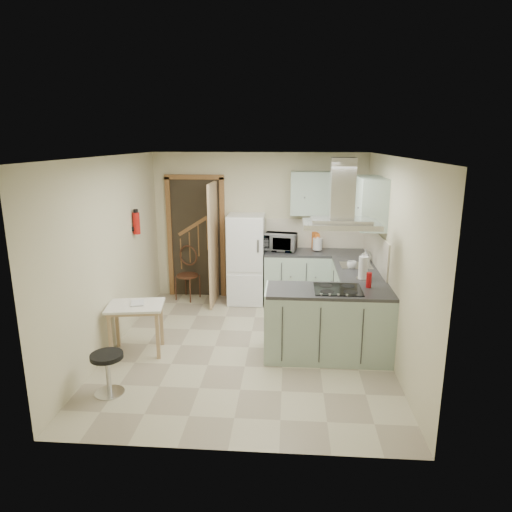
# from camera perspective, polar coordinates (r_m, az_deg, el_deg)

# --- Properties ---
(floor) EXTENTS (4.20, 4.20, 0.00)m
(floor) POSITION_cam_1_polar(r_m,az_deg,el_deg) (6.22, -0.91, -11.34)
(floor) COLOR #B6AE8E
(floor) RESTS_ON ground
(ceiling) EXTENTS (4.20, 4.20, 0.00)m
(ceiling) POSITION_cam_1_polar(r_m,az_deg,el_deg) (5.61, -1.02, 12.33)
(ceiling) COLOR silver
(ceiling) RESTS_ON back_wall
(back_wall) EXTENTS (3.60, 0.00, 3.60)m
(back_wall) POSITION_cam_1_polar(r_m,az_deg,el_deg) (7.84, 0.42, 3.69)
(back_wall) COLOR beige
(back_wall) RESTS_ON floor
(left_wall) EXTENTS (0.00, 4.20, 4.20)m
(left_wall) POSITION_cam_1_polar(r_m,az_deg,el_deg) (6.22, -17.73, 0.19)
(left_wall) COLOR beige
(left_wall) RESTS_ON floor
(right_wall) EXTENTS (0.00, 4.20, 4.20)m
(right_wall) POSITION_cam_1_polar(r_m,az_deg,el_deg) (5.91, 16.69, -0.44)
(right_wall) COLOR beige
(right_wall) RESTS_ON floor
(doorway) EXTENTS (1.10, 0.12, 2.10)m
(doorway) POSITION_cam_1_polar(r_m,az_deg,el_deg) (7.99, -7.49, 2.31)
(doorway) COLOR brown
(doorway) RESTS_ON floor
(fridge) EXTENTS (0.60, 0.60, 1.50)m
(fridge) POSITION_cam_1_polar(r_m,az_deg,el_deg) (7.67, -1.23, -0.38)
(fridge) COLOR white
(fridge) RESTS_ON floor
(counter_back) EXTENTS (1.08, 0.60, 0.90)m
(counter_back) POSITION_cam_1_polar(r_m,az_deg,el_deg) (7.72, 5.16, -2.65)
(counter_back) COLOR #9EB2A0
(counter_back) RESTS_ON floor
(counter_right) EXTENTS (0.60, 1.95, 0.90)m
(counter_right) POSITION_cam_1_polar(r_m,az_deg,el_deg) (7.15, 12.00, -4.32)
(counter_right) COLOR #9EB2A0
(counter_right) RESTS_ON floor
(splashback) EXTENTS (1.68, 0.02, 0.50)m
(splashback) POSITION_cam_1_polar(r_m,az_deg,el_deg) (7.84, 7.44, 2.83)
(splashback) COLOR beige
(splashback) RESTS_ON counter_back
(wall_cabinet_back) EXTENTS (0.85, 0.35, 0.70)m
(wall_cabinet_back) POSITION_cam_1_polar(r_m,az_deg,el_deg) (7.57, 7.60, 7.78)
(wall_cabinet_back) COLOR #9EB2A0
(wall_cabinet_back) RESTS_ON back_wall
(wall_cabinet_right) EXTENTS (0.35, 0.90, 0.70)m
(wall_cabinet_right) POSITION_cam_1_polar(r_m,az_deg,el_deg) (6.59, 14.02, 6.52)
(wall_cabinet_right) COLOR #9EB2A0
(wall_cabinet_right) RESTS_ON right_wall
(peninsula) EXTENTS (1.55, 0.65, 0.90)m
(peninsula) POSITION_cam_1_polar(r_m,az_deg,el_deg) (5.88, 9.02, -8.33)
(peninsula) COLOR #9EB2A0
(peninsula) RESTS_ON floor
(hob) EXTENTS (0.58, 0.50, 0.01)m
(hob) POSITION_cam_1_polar(r_m,az_deg,el_deg) (5.73, 10.20, -4.11)
(hob) COLOR black
(hob) RESTS_ON peninsula
(extractor_hood) EXTENTS (0.90, 0.55, 0.10)m
(extractor_hood) POSITION_cam_1_polar(r_m,az_deg,el_deg) (5.53, 10.57, 3.92)
(extractor_hood) COLOR silver
(extractor_hood) RESTS_ON ceiling
(sink) EXTENTS (0.45, 0.40, 0.01)m
(sink) POSITION_cam_1_polar(r_m,az_deg,el_deg) (6.85, 12.39, -1.18)
(sink) COLOR silver
(sink) RESTS_ON counter_right
(fire_extinguisher) EXTENTS (0.10, 0.10, 0.32)m
(fire_extinguisher) POSITION_cam_1_polar(r_m,az_deg,el_deg) (6.97, -14.72, 3.97)
(fire_extinguisher) COLOR #B2140F
(fire_extinguisher) RESTS_ON left_wall
(drop_leaf_table) EXTENTS (0.77, 0.63, 0.66)m
(drop_leaf_table) POSITION_cam_1_polar(r_m,az_deg,el_deg) (6.16, -14.67, -8.77)
(drop_leaf_table) COLOR tan
(drop_leaf_table) RESTS_ON floor
(bentwood_chair) EXTENTS (0.49, 0.49, 0.84)m
(bentwood_chair) POSITION_cam_1_polar(r_m,az_deg,el_deg) (7.97, -8.57, -2.43)
(bentwood_chair) COLOR #462F17
(bentwood_chair) RESTS_ON floor
(stool) EXTENTS (0.36, 0.36, 0.47)m
(stool) POSITION_cam_1_polar(r_m,az_deg,el_deg) (5.35, -18.00, -13.80)
(stool) COLOR black
(stool) RESTS_ON floor
(microwave) EXTENTS (0.57, 0.43, 0.29)m
(microwave) POSITION_cam_1_polar(r_m,az_deg,el_deg) (7.60, 3.06, 1.75)
(microwave) COLOR black
(microwave) RESTS_ON counter_back
(kettle) EXTENTS (0.20, 0.20, 0.24)m
(kettle) POSITION_cam_1_polar(r_m,az_deg,el_deg) (7.65, 7.70, 1.51)
(kettle) COLOR silver
(kettle) RESTS_ON counter_back
(cereal_box) EXTENTS (0.12, 0.20, 0.28)m
(cereal_box) POSITION_cam_1_polar(r_m,az_deg,el_deg) (7.75, 7.45, 1.87)
(cereal_box) COLOR orange
(cereal_box) RESTS_ON counter_back
(soap_bottle) EXTENTS (0.12, 0.12, 0.20)m
(soap_bottle) POSITION_cam_1_polar(r_m,az_deg,el_deg) (7.07, 13.52, 0.04)
(soap_bottle) COLOR #B5B3C0
(soap_bottle) RESTS_ON counter_right
(paper_towel) EXTENTS (0.13, 0.13, 0.31)m
(paper_towel) POSITION_cam_1_polar(r_m,az_deg,el_deg) (6.20, 13.26, -1.39)
(paper_towel) COLOR silver
(paper_towel) RESTS_ON counter_right
(cup) EXTENTS (0.16, 0.16, 0.11)m
(cup) POSITION_cam_1_polar(r_m,az_deg,el_deg) (6.68, 11.90, -1.11)
(cup) COLOR silver
(cup) RESTS_ON counter_right
(red_bottle) EXTENTS (0.08, 0.08, 0.19)m
(red_bottle) POSITION_cam_1_polar(r_m,az_deg,el_deg) (5.87, 13.93, -2.94)
(red_bottle) COLOR #B20F11
(red_bottle) RESTS_ON peninsula
(book) EXTENTS (0.22, 0.26, 0.10)m
(book) POSITION_cam_1_polar(r_m,az_deg,el_deg) (6.05, -15.43, -5.39)
(book) COLOR #A13549
(book) RESTS_ON drop_leaf_table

